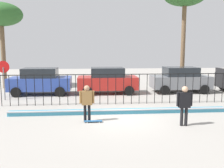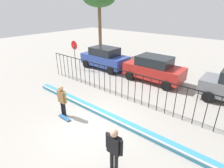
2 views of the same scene
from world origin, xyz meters
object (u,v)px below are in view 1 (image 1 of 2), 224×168
at_px(skateboarder, 87,100).
at_px(skateboard, 93,121).
at_px(camera_operator, 184,102).
at_px(stop_sign, 4,75).
at_px(parked_car_blue, 40,81).
at_px(parked_car_red, 107,80).
at_px(parked_car_gray, 180,79).
at_px(palm_tree_short, 1,16).

relative_size(skateboarder, skateboard, 2.06).
height_order(skateboard, camera_operator, camera_operator).
distance_m(skateboarder, stop_sign, 7.52).
relative_size(parked_car_blue, stop_sign, 1.72).
distance_m(parked_car_red, stop_sign, 6.97).
relative_size(parked_car_red, parked_car_gray, 1.00).
xyz_separation_m(skateboard, stop_sign, (-5.59, 5.45, 1.56)).
height_order(skateboard, palm_tree_short, palm_tree_short).
xyz_separation_m(skateboard, camera_operator, (3.84, -0.80, 0.96)).
bearing_deg(skateboarder, camera_operator, -41.44).
bearing_deg(stop_sign, skateboarder, -44.73).
distance_m(camera_operator, stop_sign, 11.33).
bearing_deg(parked_car_red, camera_operator, -70.09).
xyz_separation_m(camera_operator, palm_tree_short, (-11.07, 11.30, 4.87)).
bearing_deg(skateboarder, parked_car_blue, 87.74).
relative_size(skateboard, stop_sign, 0.32).
xyz_separation_m(parked_car_gray, palm_tree_short, (-13.82, 3.18, 4.92)).
xyz_separation_m(parked_car_gray, stop_sign, (-12.18, -1.87, 0.64)).
xyz_separation_m(skateboarder, camera_operator, (4.11, -0.98, 0.03)).
bearing_deg(skateboard, camera_operator, -15.14).
relative_size(skateboard, camera_operator, 0.47).
relative_size(skateboarder, camera_operator, 0.97).
xyz_separation_m(camera_operator, stop_sign, (-9.43, 6.25, 0.59)).
distance_m(skateboarder, camera_operator, 4.22).
height_order(skateboarder, camera_operator, camera_operator).
distance_m(camera_operator, parked_car_blue, 11.00).
distance_m(skateboarder, skateboard, 0.98).
height_order(skateboard, parked_car_red, parked_car_red).
distance_m(skateboarder, parked_car_gray, 9.90).
bearing_deg(parked_car_blue, skateboarder, -62.97).
height_order(parked_car_blue, parked_car_gray, same).
xyz_separation_m(parked_car_red, parked_car_gray, (5.48, 0.05, 0.00)).
distance_m(camera_operator, parked_car_gray, 8.57).
bearing_deg(skateboard, skateboarder, 143.08).
relative_size(skateboarder, palm_tree_short, 0.24).
bearing_deg(parked_car_red, skateboard, -97.47).
bearing_deg(parked_car_blue, palm_tree_short, 138.57).
distance_m(skateboard, palm_tree_short, 14.02).
bearing_deg(camera_operator, parked_car_gray, -47.57).
height_order(camera_operator, parked_car_blue, parked_car_blue).
relative_size(skateboarder, parked_car_gray, 0.38).
bearing_deg(camera_operator, palm_tree_short, 15.53).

